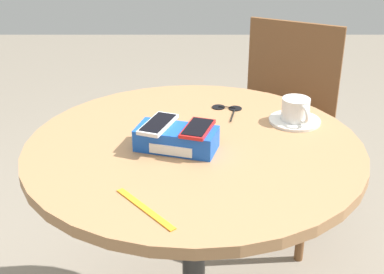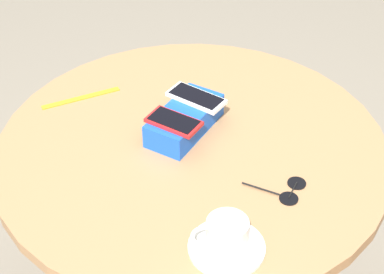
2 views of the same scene
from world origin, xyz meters
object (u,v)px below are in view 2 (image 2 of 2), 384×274
lanyard_strap (81,98)px  phone_white (196,98)px  sunglasses (289,191)px  saucer (227,248)px  phone_box (185,120)px  coffee_cup (226,234)px  phone_red (174,122)px  round_table (192,189)px

lanyard_strap → phone_white: bearing=87.6°
phone_white → sunglasses: (0.20, 0.26, -0.06)m
phone_white → saucer: (0.40, 0.16, -0.06)m
phone_box → sunglasses: 0.32m
coffee_cup → phone_red: bearing=-147.7°
sunglasses → saucer: bearing=-26.7°
round_table → sunglasses: sunglasses is taller
phone_box → lanyard_strap: size_ratio=1.12×
saucer → lanyard_strap: 0.62m
round_table → lanyard_strap: size_ratio=4.49×
phone_red → saucer: phone_red is taller
coffee_cup → phone_white: bearing=-158.4°
phone_red → sunglasses: (0.10, 0.28, -0.06)m
phone_box → round_table: bearing=33.0°
phone_box → saucer: bearing=26.9°
coffee_cup → lanyard_strap: coffee_cup is taller
phone_red → coffee_cup: bearing=32.3°
phone_box → phone_white: size_ratio=1.50×
sunglasses → round_table: bearing=-113.6°
sunglasses → lanyard_strap: bearing=-110.8°
lanyard_strap → round_table: bearing=71.4°
round_table → phone_white: 0.23m
phone_red → phone_white: bearing=165.5°
phone_white → lanyard_strap: phone_white is taller
phone_box → saucer: phone_box is taller
round_table → phone_red: bearing=-77.0°
round_table → sunglasses: bearing=66.4°
saucer → lanyard_strap: bearing=-131.1°
phone_box → lanyard_strap: 0.30m
phone_red → saucer: 0.35m
phone_red → lanyard_strap: (-0.12, -0.28, -0.06)m
saucer → coffee_cup: 0.04m
phone_red → coffee_cup: size_ratio=1.25×
phone_red → saucer: (0.29, 0.19, -0.06)m
lanyard_strap → sunglasses: sunglasses is taller
round_table → lanyard_strap: (-0.11, -0.32, 0.15)m
phone_red → coffee_cup: (0.29, 0.18, -0.02)m
phone_white → sunglasses: 0.33m
round_table → coffee_cup: coffee_cup is taller
lanyard_strap → sunglasses: (0.22, 0.57, 0.00)m
round_table → phone_red: phone_red is taller
phone_box → phone_white: phone_white is taller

